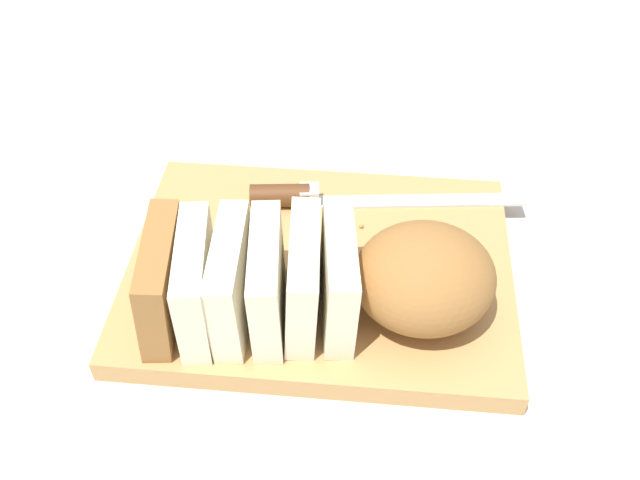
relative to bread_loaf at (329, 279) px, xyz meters
The scene contains 6 objects.
ground_plane 0.09m from the bread_loaf, 74.72° to the right, with size 3.00×3.00×0.00m, color beige.
cutting_board 0.08m from the bread_loaf, 74.72° to the right, with size 0.37×0.28×0.02m, color tan.
bread_loaf is the anchor object (origin of this frame).
bread_knife 0.15m from the bread_loaf, 76.37° to the right, with size 0.29×0.07×0.02m.
crumb_near_knife 0.10m from the bread_loaf, 88.25° to the right, with size 0.01×0.01×0.01m, color tan.
crumb_near_loaf 0.12m from the bread_loaf, 99.04° to the right, with size 0.00×0.00×0.00m, color tan.
Camera 1 is at (-0.07, 0.47, 0.53)m, focal length 40.02 mm.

